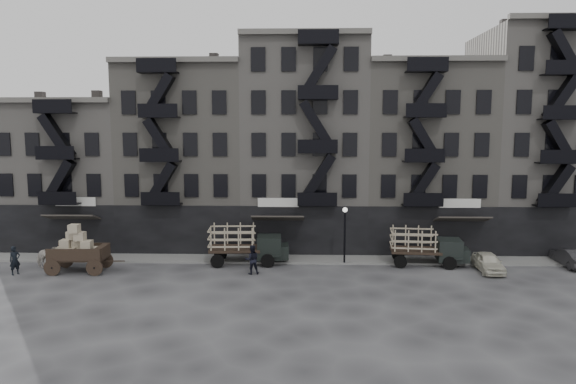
{
  "coord_description": "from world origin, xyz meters",
  "views": [
    {
      "loc": [
        -0.09,
        -34.57,
        9.98
      ],
      "look_at": [
        -1.22,
        4.0,
        5.23
      ],
      "focal_mm": 32.0,
      "sensor_mm": 36.0,
      "label": 1
    }
  ],
  "objects_px": {
    "horse": "(47,257)",
    "pedestrian_mid": "(252,260)",
    "wagon": "(77,245)",
    "stake_truck_east": "(426,244)",
    "stake_truck_west": "(246,242)",
    "car_far": "(571,257)",
    "pedestrian_west": "(15,260)",
    "car_east": "(488,262)"
  },
  "relations": [
    {
      "from": "horse",
      "to": "stake_truck_east",
      "type": "bearing_deg",
      "value": -73.01
    },
    {
      "from": "horse",
      "to": "car_east",
      "type": "xyz_separation_m",
      "value": [
        31.5,
        0.18,
        -0.19
      ]
    },
    {
      "from": "stake_truck_west",
      "to": "car_far",
      "type": "relative_size",
      "value": 1.48
    },
    {
      "from": "pedestrian_mid",
      "to": "horse",
      "type": "bearing_deg",
      "value": -16.61
    },
    {
      "from": "stake_truck_east",
      "to": "car_east",
      "type": "distance_m",
      "value": 4.38
    },
    {
      "from": "horse",
      "to": "stake_truck_west",
      "type": "distance_m",
      "value": 14.34
    },
    {
      "from": "stake_truck_west",
      "to": "pedestrian_west",
      "type": "bearing_deg",
      "value": -171.34
    },
    {
      "from": "car_far",
      "to": "pedestrian_mid",
      "type": "relative_size",
      "value": 1.98
    },
    {
      "from": "horse",
      "to": "car_east",
      "type": "height_order",
      "value": "horse"
    },
    {
      "from": "horse",
      "to": "pedestrian_mid",
      "type": "relative_size",
      "value": 0.99
    },
    {
      "from": "car_far",
      "to": "horse",
      "type": "bearing_deg",
      "value": 3.75
    },
    {
      "from": "car_east",
      "to": "pedestrian_west",
      "type": "height_order",
      "value": "pedestrian_west"
    },
    {
      "from": "pedestrian_mid",
      "to": "car_east",
      "type": "bearing_deg",
      "value": 171.04
    },
    {
      "from": "wagon",
      "to": "stake_truck_west",
      "type": "distance_m",
      "value": 11.87
    },
    {
      "from": "wagon",
      "to": "car_east",
      "type": "height_order",
      "value": "wagon"
    },
    {
      "from": "horse",
      "to": "pedestrian_mid",
      "type": "height_order",
      "value": "pedestrian_mid"
    },
    {
      "from": "pedestrian_west",
      "to": "pedestrian_mid",
      "type": "height_order",
      "value": "pedestrian_mid"
    },
    {
      "from": "horse",
      "to": "stake_truck_east",
      "type": "distance_m",
      "value": 27.56
    },
    {
      "from": "stake_truck_east",
      "to": "car_east",
      "type": "height_order",
      "value": "stake_truck_east"
    },
    {
      "from": "stake_truck_west",
      "to": "stake_truck_east",
      "type": "relative_size",
      "value": 1.04
    },
    {
      "from": "stake_truck_east",
      "to": "pedestrian_west",
      "type": "xyz_separation_m",
      "value": [
        -28.9,
        -3.28,
        -0.59
      ]
    },
    {
      "from": "stake_truck_east",
      "to": "pedestrian_west",
      "type": "height_order",
      "value": "stake_truck_east"
    },
    {
      "from": "pedestrian_west",
      "to": "car_east",
      "type": "bearing_deg",
      "value": -48.84
    },
    {
      "from": "stake_truck_east",
      "to": "car_far",
      "type": "height_order",
      "value": "stake_truck_east"
    },
    {
      "from": "wagon",
      "to": "stake_truck_west",
      "type": "xyz_separation_m",
      "value": [
        11.6,
        2.51,
        -0.29
      ]
    },
    {
      "from": "stake_truck_east",
      "to": "car_east",
      "type": "bearing_deg",
      "value": -15.11
    },
    {
      "from": "stake_truck_west",
      "to": "pedestrian_mid",
      "type": "relative_size",
      "value": 2.92
    },
    {
      "from": "car_far",
      "to": "pedestrian_mid",
      "type": "height_order",
      "value": "pedestrian_mid"
    },
    {
      "from": "stake_truck_east",
      "to": "pedestrian_mid",
      "type": "bearing_deg",
      "value": -162.48
    },
    {
      "from": "horse",
      "to": "pedestrian_mid",
      "type": "distance_m",
      "value": 14.94
    },
    {
      "from": "car_far",
      "to": "pedestrian_west",
      "type": "height_order",
      "value": "pedestrian_west"
    },
    {
      "from": "horse",
      "to": "pedestrian_west",
      "type": "bearing_deg",
      "value": 151.97
    },
    {
      "from": "stake_truck_east",
      "to": "car_far",
      "type": "distance_m",
      "value": 10.55
    },
    {
      "from": "wagon",
      "to": "car_far",
      "type": "xyz_separation_m",
      "value": [
        35.39,
        2.5,
        -1.29
      ]
    },
    {
      "from": "horse",
      "to": "wagon",
      "type": "height_order",
      "value": "wagon"
    },
    {
      "from": "pedestrian_mid",
      "to": "pedestrian_west",
      "type": "bearing_deg",
      "value": -10.71
    },
    {
      "from": "horse",
      "to": "car_far",
      "type": "xyz_separation_m",
      "value": [
        38.0,
        1.71,
        -0.19
      ]
    },
    {
      "from": "wagon",
      "to": "car_far",
      "type": "relative_size",
      "value": 1.02
    },
    {
      "from": "wagon",
      "to": "pedestrian_mid",
      "type": "bearing_deg",
      "value": -2.17
    },
    {
      "from": "stake_truck_west",
      "to": "car_far",
      "type": "distance_m",
      "value": 23.81
    },
    {
      "from": "wagon",
      "to": "pedestrian_mid",
      "type": "distance_m",
      "value": 12.33
    },
    {
      "from": "wagon",
      "to": "stake_truck_east",
      "type": "xyz_separation_m",
      "value": [
        24.88,
        2.48,
        -0.37
      ]
    }
  ]
}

